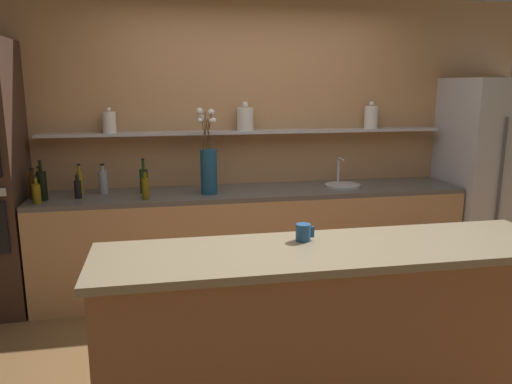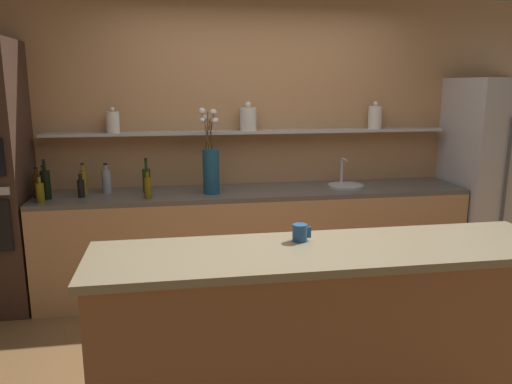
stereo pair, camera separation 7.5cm
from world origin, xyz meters
name	(u,v)px [view 1 (the left image)]	position (x,y,z in m)	size (l,w,h in m)	color
ground_plane	(295,359)	(0.00, 0.00, 0.00)	(12.00, 12.00, 0.00)	brown
back_wall_unit	(252,142)	(0.00, 1.60, 1.30)	(5.20, 0.28, 2.60)	tan
back_counter_unit	(253,240)	(-0.06, 1.24, 0.46)	(3.71, 0.62, 0.92)	tan
island_counter	(330,339)	(0.00, -0.67, 0.51)	(2.41, 0.61, 1.02)	#99603D
refrigerator	(488,179)	(2.21, 1.20, 0.94)	(0.79, 0.73, 1.88)	#B7B7BC
flower_vase	(208,166)	(-0.45, 1.17, 1.16)	(0.16, 0.17, 0.72)	navy
sink_fixture	(342,184)	(0.77, 1.25, 0.94)	(0.32, 0.32, 0.25)	#B7B7BC
bottle_oil_0	(40,184)	(-1.82, 1.31, 1.03)	(0.05, 0.05, 0.26)	brown
bottle_spirit_1	(103,181)	(-1.33, 1.33, 1.02)	(0.08, 0.08, 0.26)	gray
bottle_oil_2	(37,193)	(-1.80, 1.06, 1.00)	(0.06, 0.06, 0.22)	brown
bottle_oil_3	(80,182)	(-1.52, 1.35, 1.03)	(0.06, 0.06, 0.26)	olive
bottle_sauce_4	(78,188)	(-1.51, 1.20, 1.00)	(0.06, 0.06, 0.19)	black
bottle_oil_5	(145,188)	(-0.97, 1.06, 1.02)	(0.06, 0.06, 0.24)	brown
bottle_wine_6	(42,185)	(-1.78, 1.17, 1.04)	(0.08, 0.08, 0.33)	black
bottle_spirit_7	(33,186)	(-1.86, 1.24, 1.03)	(0.06, 0.06, 0.25)	#4C2D0C
bottle_wine_8	(144,180)	(-0.99, 1.30, 1.03)	(0.07, 0.07, 0.30)	#193814
coffee_mug	(303,232)	(-0.12, -0.53, 1.07)	(0.10, 0.08, 0.09)	#235184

